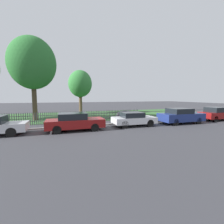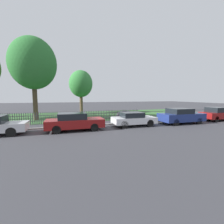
% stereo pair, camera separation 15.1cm
% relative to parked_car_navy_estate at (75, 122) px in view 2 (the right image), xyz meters
% --- Properties ---
extents(ground_plane, '(120.00, 120.00, 0.00)m').
position_rel_parked_car_navy_estate_xyz_m(ground_plane, '(0.33, 1.20, -0.69)').
color(ground_plane, '#38383D').
extents(kerb_stone, '(40.59, 0.20, 0.12)m').
position_rel_parked_car_navy_estate_xyz_m(kerb_stone, '(0.33, 1.30, -0.63)').
color(kerb_stone, gray).
rests_on(kerb_stone, ground).
extents(grass_strip, '(40.59, 10.75, 0.01)m').
position_rel_parked_car_navy_estate_xyz_m(grass_strip, '(0.33, 9.04, -0.68)').
color(grass_strip, '#33602D').
rests_on(grass_strip, ground).
extents(park_fence, '(40.59, 0.05, 1.13)m').
position_rel_parked_car_navy_estate_xyz_m(park_fence, '(0.33, 3.68, -0.12)').
color(park_fence, '#4C4C51').
rests_on(park_fence, ground).
extents(parked_car_navy_estate, '(4.28, 1.74, 1.35)m').
position_rel_parked_car_navy_estate_xyz_m(parked_car_navy_estate, '(0.00, 0.00, 0.00)').
color(parked_car_navy_estate, maroon).
rests_on(parked_car_navy_estate, ground).
extents(parked_car_red_compact, '(3.80, 1.81, 1.22)m').
position_rel_parked_car_navy_estate_xyz_m(parked_car_red_compact, '(5.01, 0.11, -0.05)').
color(parked_car_red_compact, silver).
rests_on(parked_car_red_compact, ground).
extents(parked_car_white_van, '(4.25, 1.96, 1.46)m').
position_rel_parked_car_navy_estate_xyz_m(parked_car_white_van, '(9.93, -0.15, 0.06)').
color(parked_car_white_van, navy).
rests_on(parked_car_white_van, ground).
extents(parked_car_grey_coupe, '(3.90, 1.71, 1.44)m').
position_rel_parked_car_navy_estate_xyz_m(parked_car_grey_coupe, '(15.15, 0.11, 0.04)').
color(parked_car_grey_coupe, maroon).
rests_on(parked_car_grey_coupe, ground).
extents(covered_motorcycle, '(1.90, 0.79, 1.19)m').
position_rel_parked_car_navy_estate_xyz_m(covered_motorcycle, '(5.09, 2.15, 0.03)').
color(covered_motorcycle, black).
rests_on(covered_motorcycle, ground).
extents(tree_behind_motorcycle, '(4.78, 4.78, 8.86)m').
position_rel_parked_car_navy_estate_xyz_m(tree_behind_motorcycle, '(-3.66, 6.62, 5.39)').
color(tree_behind_motorcycle, '#473828').
rests_on(tree_behind_motorcycle, ground).
extents(tree_mid_park, '(3.50, 3.50, 6.54)m').
position_rel_parked_car_navy_estate_xyz_m(tree_mid_park, '(1.90, 11.58, 3.80)').
color(tree_mid_park, brown).
rests_on(tree_mid_park, ground).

